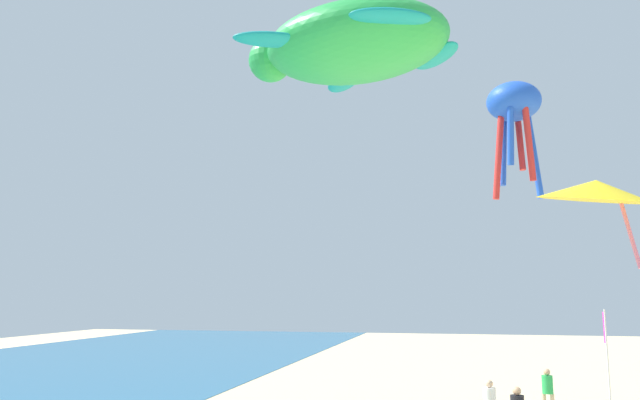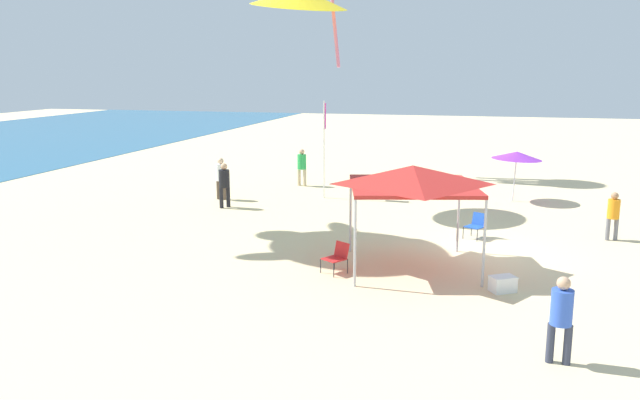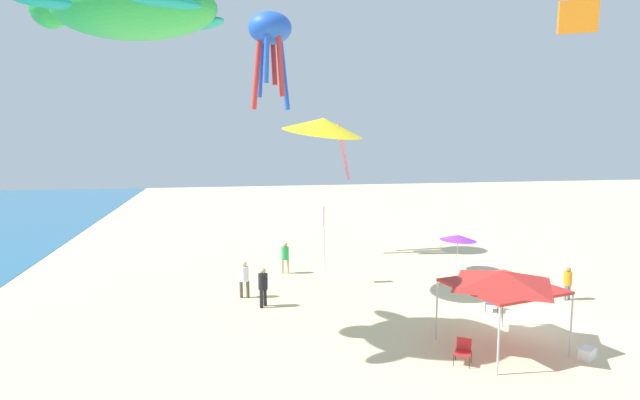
# 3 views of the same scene
# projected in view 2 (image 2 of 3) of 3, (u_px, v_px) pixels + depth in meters

# --- Properties ---
(ground) EXTENTS (120.00, 120.00, 0.10)m
(ground) POSITION_uv_depth(u_px,v_px,m) (474.00, 256.00, 19.39)
(ground) COLOR beige
(canopy_tent) EXTENTS (4.04, 4.04, 2.90)m
(canopy_tent) POSITION_uv_depth(u_px,v_px,m) (413.00, 177.00, 17.57)
(canopy_tent) COLOR #B7B7BC
(canopy_tent) RESTS_ON ground
(beach_umbrella) EXTENTS (2.07, 2.08, 2.15)m
(beach_umbrella) POSITION_uv_depth(u_px,v_px,m) (517.00, 155.00, 26.79)
(beach_umbrella) COLOR silver
(beach_umbrella) RESTS_ON ground
(folding_chair_near_cooler) EXTENTS (0.80, 0.77, 0.82)m
(folding_chair_near_cooler) POSITION_uv_depth(u_px,v_px,m) (337.00, 256.00, 17.56)
(folding_chair_near_cooler) COLOR black
(folding_chair_near_cooler) RESTS_ON ground
(folding_chair_facing_ocean) EXTENTS (0.80, 0.75, 0.82)m
(folding_chair_facing_ocean) POSITION_uv_depth(u_px,v_px,m) (476.00, 224.00, 21.16)
(folding_chair_facing_ocean) COLOR black
(folding_chair_facing_ocean) RESTS_ON ground
(cooler_box) EXTENTS (0.67, 0.74, 0.40)m
(cooler_box) POSITION_uv_depth(u_px,v_px,m) (503.00, 284.00, 16.06)
(cooler_box) COLOR white
(cooler_box) RESTS_ON ground
(banner_flag) EXTENTS (0.36, 0.06, 4.17)m
(banner_flag) POSITION_uv_depth(u_px,v_px,m) (324.00, 140.00, 27.45)
(banner_flag) COLOR silver
(banner_flag) RESTS_ON ground
(person_by_tent) EXTENTS (0.41, 0.46, 1.71)m
(person_by_tent) POSITION_uv_depth(u_px,v_px,m) (561.00, 313.00, 11.98)
(person_by_tent) COLOR #33384C
(person_by_tent) RESTS_ON ground
(person_kite_handler) EXTENTS (0.43, 0.47, 1.80)m
(person_kite_handler) POSITION_uv_depth(u_px,v_px,m) (221.00, 175.00, 27.34)
(person_kite_handler) COLOR brown
(person_kite_handler) RESTS_ON ground
(person_near_umbrella) EXTENTS (0.43, 0.43, 1.80)m
(person_near_umbrella) POSITION_uv_depth(u_px,v_px,m) (224.00, 182.00, 25.72)
(person_near_umbrella) COLOR black
(person_near_umbrella) RESTS_ON ground
(person_beachcomber) EXTENTS (0.38, 0.41, 1.59)m
(person_beachcomber) POSITION_uv_depth(u_px,v_px,m) (613.00, 212.00, 20.80)
(person_beachcomber) COLOR slate
(person_beachcomber) RESTS_ON ground
(person_far_stroller) EXTENTS (0.42, 0.46, 1.77)m
(person_far_stroller) POSITION_uv_depth(u_px,v_px,m) (302.00, 164.00, 30.57)
(person_far_stroller) COLOR #C6B28C
(person_far_stroller) RESTS_ON ground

